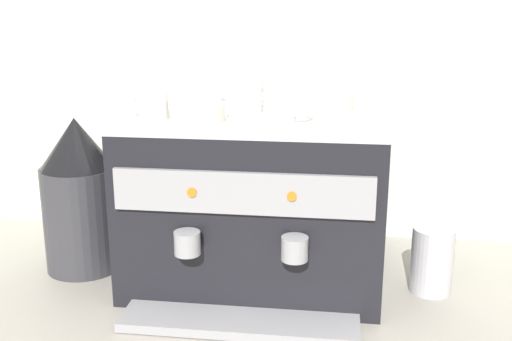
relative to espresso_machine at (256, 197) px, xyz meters
name	(u,v)px	position (x,y,z in m)	size (l,w,h in m)	color
ground_plane	(256,274)	(0.00, 0.00, -0.21)	(4.00, 4.00, 0.00)	#9E998E
tiled_backsplash_wall	(271,55)	(0.00, 0.33, 0.32)	(2.80, 0.03, 1.04)	silver
espresso_machine	(256,197)	(0.00, 0.00, 0.00)	(0.59, 0.54, 0.41)	black
ceramic_cup_0	(152,105)	(-0.22, -0.11, 0.24)	(0.10, 0.06, 0.06)	white
ceramic_cup_1	(282,106)	(0.07, -0.12, 0.25)	(0.10, 0.06, 0.08)	white
ceramic_cup_2	(209,87)	(-0.14, 0.14, 0.25)	(0.12, 0.08, 0.08)	white
ceramic_cup_3	(247,96)	(-0.02, 0.01, 0.25)	(0.12, 0.08, 0.07)	white
ceramic_bowl_0	(329,101)	(0.17, 0.08, 0.23)	(0.12, 0.12, 0.04)	beige
ceramic_bowl_1	(198,113)	(-0.11, -0.12, 0.23)	(0.12, 0.12, 0.04)	beige
coffee_grinder	(80,196)	(-0.45, -0.01, -0.01)	(0.19, 0.19, 0.39)	#333338
milk_pitcher	(432,260)	(0.42, -0.03, -0.13)	(0.10, 0.10, 0.16)	#B7B7BC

